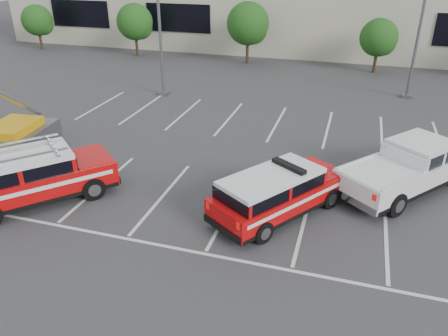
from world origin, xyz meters
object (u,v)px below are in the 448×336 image
at_px(ladder_suv, 33,180).
at_px(white_pickup, 409,171).
at_px(tree_mid_left, 249,25).
at_px(tree_mid_right, 380,39).
at_px(light_pole_mid, 423,12).
at_px(utility_rig, 12,141).
at_px(light_pole_left, 159,10).
at_px(fire_chief_suv, 278,195).
at_px(tree_far_left, 38,21).
at_px(tree_left, 136,23).

bearing_deg(ladder_suv, white_pickup, 62.36).
xyz_separation_m(tree_mid_left, tree_mid_right, (10.00, -0.00, -0.54)).
distance_m(light_pole_mid, white_pickup, 13.36).
bearing_deg(ladder_suv, utility_rig, -179.36).
height_order(light_pole_left, fire_chief_suv, light_pole_left).
relative_size(fire_chief_suv, white_pickup, 0.87).
distance_m(tree_mid_right, white_pickup, 18.74).
bearing_deg(tree_far_left, light_pole_mid, -10.73).
bearing_deg(utility_rig, tree_left, 95.48).
bearing_deg(tree_mid_right, light_pole_mid, -72.48).
relative_size(tree_left, white_pickup, 0.71).
xyz_separation_m(tree_mid_right, light_pole_mid, (1.91, -6.05, 2.68)).
xyz_separation_m(light_pole_left, ladder_suv, (0.91, -13.65, -4.31)).
distance_m(light_pole_left, white_pickup, 17.18).
bearing_deg(light_pole_left, ladder_suv, -86.17).
bearing_deg(white_pickup, ladder_suv, -120.15).
relative_size(tree_left, light_pole_left, 0.43).
distance_m(fire_chief_suv, utility_rig, 12.47).
xyz_separation_m(tree_far_left, tree_mid_left, (20.00, 0.00, 0.54)).
bearing_deg(ladder_suv, light_pole_left, 135.33).
height_order(tree_left, white_pickup, tree_left).
bearing_deg(tree_left, tree_far_left, -180.00).
height_order(tree_mid_left, tree_mid_right, tree_mid_left).
height_order(tree_left, utility_rig, tree_left).
distance_m(ladder_suv, utility_rig, 4.76).
relative_size(light_pole_left, ladder_suv, 1.83).
relative_size(tree_far_left, light_pole_left, 0.39).
relative_size(tree_left, utility_rig, 1.03).
xyz_separation_m(tree_mid_left, light_pole_mid, (11.91, -6.05, 2.14)).
bearing_deg(light_pole_mid, light_pole_left, -165.07).
distance_m(tree_mid_left, tree_mid_right, 10.01).
bearing_deg(white_pickup, tree_left, 177.58).
relative_size(white_pickup, utility_rig, 1.44).
bearing_deg(tree_left, tree_mid_left, 0.00).
relative_size(light_pole_left, light_pole_mid, 1.00).
relative_size(tree_mid_left, light_pole_left, 0.47).
relative_size(fire_chief_suv, ladder_suv, 0.97).
distance_m(tree_mid_left, utility_rig, 21.51).
bearing_deg(light_pole_left, light_pole_mid, 14.93).
relative_size(tree_far_left, ladder_suv, 0.71).
xyz_separation_m(light_pole_mid, ladder_suv, (-14.09, -17.65, -4.31)).
bearing_deg(tree_far_left, tree_mid_right, 0.00).
distance_m(light_pole_left, utility_rig, 11.77).
bearing_deg(light_pole_mid, ladder_suv, -128.59).
relative_size(tree_mid_right, light_pole_left, 0.39).
distance_m(tree_left, fire_chief_suv, 27.62).
bearing_deg(tree_far_left, fire_chief_suv, -39.52).
distance_m(white_pickup, ladder_suv, 14.23).
relative_size(tree_far_left, tree_mid_left, 0.82).
height_order(fire_chief_suv, utility_rig, utility_rig).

